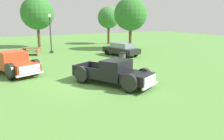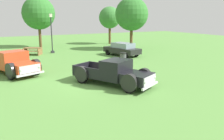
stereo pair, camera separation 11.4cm
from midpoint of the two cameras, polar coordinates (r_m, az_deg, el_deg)
The scene contains 10 objects.
ground_plane at distance 14.47m, azimuth -4.51°, elevation -3.38°, with size 80.00×80.00×0.00m, color #5B9342.
pickup_truck_foreground at distance 13.93m, azimuth 1.02°, elevation -0.83°, with size 3.89×5.34×1.55m.
pickup_truck_behind_left at distance 18.16m, azimuth -23.18°, elevation 1.51°, with size 3.64×5.73×1.65m.
sedan_distant_a at distance 24.73m, azimuth 2.16°, elevation 5.16°, with size 2.64×4.39×1.37m.
lamp_post_near at distance 27.29m, azimuth -14.91°, elevation 8.85°, with size 0.36×0.36×4.43m.
picnic_table at distance 26.70m, azimuth -19.16°, elevation 4.54°, with size 2.30×2.18×0.78m.
trash_can at distance 20.71m, azimuth 2.40°, elevation 2.97°, with size 0.59×0.59×0.95m.
oak_tree_east at distance 29.66m, azimuth 4.45°, elevation 13.43°, with size 4.08×4.08×6.39m.
oak_tree_west at distance 33.00m, azimuth -17.90°, elevation 13.03°, with size 4.27×4.27×6.62m.
oak_tree_center at distance 35.59m, azimuth -0.96°, elevation 12.65°, with size 3.21×3.21×5.52m.
Camera 1 is at (-5.71, -12.66, 4.05)m, focal length 37.46 mm.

